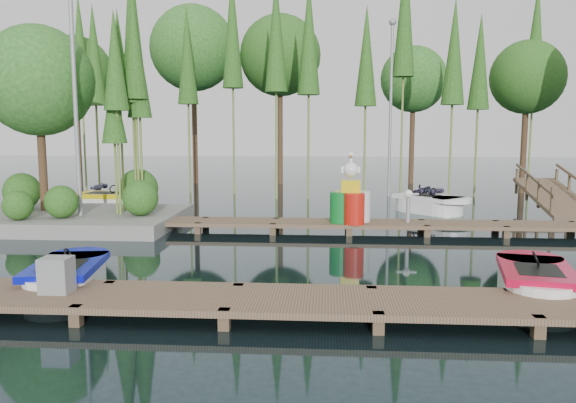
# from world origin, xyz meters

# --- Properties ---
(ground_plane) EXTENTS (90.00, 90.00, 0.00)m
(ground_plane) POSITION_xyz_m (0.00, 0.00, 0.00)
(ground_plane) COLOR #19292E
(near_dock) EXTENTS (18.00, 1.50, 0.50)m
(near_dock) POSITION_xyz_m (0.00, -4.50, 0.23)
(near_dock) COLOR brown
(near_dock) RESTS_ON ground
(far_dock) EXTENTS (15.00, 1.20, 0.50)m
(far_dock) POSITION_xyz_m (1.00, 2.50, 0.23)
(far_dock) COLOR brown
(far_dock) RESTS_ON ground
(island) EXTENTS (6.20, 4.20, 6.75)m
(island) POSITION_xyz_m (-6.30, 3.29, 3.18)
(island) COLOR gray
(island) RESTS_ON ground
(tree_screen) EXTENTS (34.42, 18.53, 10.31)m
(tree_screen) POSITION_xyz_m (-2.04, 10.60, 6.12)
(tree_screen) COLOR #47301E
(tree_screen) RESTS_ON ground
(lamp_island) EXTENTS (0.30, 0.30, 7.25)m
(lamp_island) POSITION_xyz_m (-5.50, 2.50, 4.26)
(lamp_island) COLOR gray
(lamp_island) RESTS_ON ground
(lamp_rear) EXTENTS (0.30, 0.30, 7.25)m
(lamp_rear) POSITION_xyz_m (4.00, 11.00, 4.26)
(lamp_rear) COLOR gray
(lamp_rear) RESTS_ON ground
(ramp) EXTENTS (1.50, 3.94, 1.49)m
(ramp) POSITION_xyz_m (9.00, 6.50, 0.59)
(ramp) COLOR brown
(ramp) RESTS_ON ground
(boat_blue) EXTENTS (1.43, 2.53, 0.80)m
(boat_blue) POSITION_xyz_m (-3.10, -3.38, 0.23)
(boat_blue) COLOR white
(boat_blue) RESTS_ON ground
(boat_red) EXTENTS (1.60, 2.66, 0.84)m
(boat_red) POSITION_xyz_m (4.94, -3.21, 0.24)
(boat_red) COLOR white
(boat_red) RESTS_ON ground
(boat_yellow_far) EXTENTS (2.87, 1.36, 1.42)m
(boat_yellow_far) POSITION_xyz_m (-6.13, 6.30, 0.30)
(boat_yellow_far) COLOR white
(boat_yellow_far) RESTS_ON ground
(boat_white_far) EXTENTS (2.79, 2.89, 1.31)m
(boat_white_far) POSITION_xyz_m (4.88, 6.37, 0.29)
(boat_white_far) COLOR white
(boat_white_far) RESTS_ON ground
(utility_cabinet) EXTENTS (0.45, 0.38, 0.55)m
(utility_cabinet) POSITION_xyz_m (-2.73, -4.50, 0.58)
(utility_cabinet) COLOR gray
(utility_cabinet) RESTS_ON near_dock
(yellow_barrel) EXTENTS (0.55, 0.55, 0.83)m
(yellow_barrel) POSITION_xyz_m (1.90, 2.50, 0.72)
(yellow_barrel) COLOR #DCBE0B
(yellow_barrel) RESTS_ON far_dock
(drum_cluster) EXTENTS (1.10, 1.01, 1.90)m
(drum_cluster) POSITION_xyz_m (2.07, 2.35, 0.86)
(drum_cluster) COLOR #0B6721
(drum_cluster) RESTS_ON far_dock
(seagull_post) EXTENTS (0.55, 0.30, 0.89)m
(seagull_post) POSITION_xyz_m (3.61, 2.50, 0.90)
(seagull_post) COLOR gray
(seagull_post) RESTS_ON far_dock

